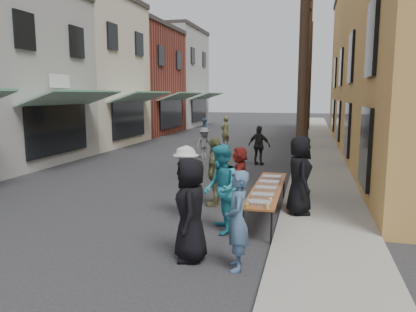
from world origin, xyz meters
The scene contains 27 objects.
ground centered at (0.00, 0.00, 0.00)m, with size 120.00×120.00×0.00m, color #28282B.
sidewalk centered at (5.00, 15.00, 0.05)m, with size 2.20×60.00×0.10m, color gray.
storefront_row centered at (-10.00, 14.96, 4.12)m, with size 8.00×37.00×9.00m.
utility_pole_near centered at (4.30, 3.00, 4.50)m, with size 0.26×0.26×9.00m, color #2D2116.
utility_pole_mid centered at (4.30, 15.00, 4.50)m, with size 0.26×0.26×9.00m, color #2D2116.
utility_pole_far centered at (4.30, 27.00, 4.50)m, with size 0.26×0.26×9.00m, color #2D2116.
serving_table centered at (3.58, 1.15, 0.71)m, with size 0.70×4.00×0.75m.
catering_tray_sausage centered at (3.58, -0.50, 0.79)m, with size 0.50×0.33×0.08m, color maroon.
catering_tray_foil_b centered at (3.58, 0.15, 0.79)m, with size 0.50×0.33×0.08m, color #B2B2B7.
catering_tray_buns centered at (3.58, 0.85, 0.79)m, with size 0.50×0.33×0.08m, color tan.
catering_tray_foil_d centered at (3.58, 1.55, 0.79)m, with size 0.50×0.33×0.08m, color #B2B2B7.
catering_tray_buns_end centered at (3.58, 2.25, 0.79)m, with size 0.50×0.33×0.08m, color tan.
condiment_jar_a centered at (3.36, -0.80, 0.79)m, with size 0.07×0.07×0.08m, color #A57F26.
condiment_jar_b centered at (3.36, -0.70, 0.79)m, with size 0.07×0.07×0.08m, color #A57F26.
condiment_jar_c centered at (3.36, -0.60, 0.79)m, with size 0.07×0.07×0.08m, color #A57F26.
cup_stack centered at (3.78, -0.75, 0.81)m, with size 0.08×0.08×0.12m, color tan.
guest_front_a centered at (2.50, -1.86, 0.96)m, with size 0.94×0.61×1.92m, color black.
guest_front_b centered at (3.40, -2.06, 0.88)m, with size 0.64×0.42×1.76m, color #425F80.
guest_front_c centered at (2.70, -0.25, 0.99)m, with size 0.96×0.75×1.97m, color teal.
guest_front_d centered at (1.62, 0.67, 0.90)m, with size 1.16×0.66×1.79m, color silver.
guest_front_e centered at (2.08, 1.88, 0.95)m, with size 1.11×0.46×1.89m, color brown.
guest_queue_back centered at (2.60, 2.79, 0.77)m, with size 1.43×0.45×1.54m, color maroon.
server centered at (4.35, 1.31, 1.07)m, with size 0.95×0.62×1.94m, color black.
passerby_left centered at (-0.35, 9.84, 0.74)m, with size 0.96×0.55×1.49m, color slate.
passerby_mid centered at (2.43, 8.62, 0.85)m, with size 1.00×0.42×1.71m, color black.
passerby_right centered at (-0.35, 14.70, 0.88)m, with size 0.64×0.42×1.76m, color brown.
passerby_far centered at (-1.99, 16.02, 0.78)m, with size 0.75×0.59×1.55m, color #446184.
Camera 1 is at (4.58, -8.73, 3.04)m, focal length 35.00 mm.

